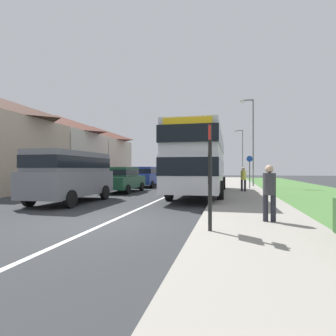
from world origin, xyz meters
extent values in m
plane|color=#2D3033|center=(0.00, 0.00, 0.00)|extent=(120.00, 120.00, 0.00)
cube|color=silver|center=(0.00, 8.00, 0.00)|extent=(0.14, 60.00, 0.01)
cube|color=gray|center=(4.20, 6.00, 0.06)|extent=(3.20, 68.00, 0.12)
cube|color=#BCBCC1|center=(1.79, 8.87, 1.32)|extent=(2.50, 10.65, 1.65)
cube|color=#BCBCC1|center=(1.79, 8.87, 2.92)|extent=(2.45, 10.44, 1.55)
cube|color=black|center=(1.79, 8.87, 1.65)|extent=(2.52, 10.71, 0.76)
cube|color=black|center=(1.79, 8.87, 3.00)|extent=(2.52, 10.71, 0.72)
cube|color=gold|center=(1.79, 3.60, 3.42)|extent=(2.00, 0.08, 0.44)
cylinder|color=black|center=(0.54, 12.17, 0.50)|extent=(0.30, 1.00, 1.00)
cylinder|color=black|center=(3.04, 12.17, 0.50)|extent=(0.30, 1.00, 1.00)
cylinder|color=black|center=(0.54, 5.94, 0.50)|extent=(0.30, 1.00, 1.00)
cylinder|color=black|center=(3.04, 5.94, 0.50)|extent=(0.30, 1.00, 1.00)
cube|color=slate|center=(-3.67, 4.00, 0.90)|extent=(1.95, 4.95, 1.09)
cube|color=slate|center=(-3.67, 4.00, 1.90)|extent=(1.72, 4.55, 0.89)
cube|color=black|center=(-3.67, 4.00, 1.85)|extent=(1.75, 4.60, 0.50)
cylinder|color=black|center=(-4.63, 5.54, 0.36)|extent=(0.20, 0.72, 0.72)
cylinder|color=black|center=(-2.72, 5.54, 0.36)|extent=(0.20, 0.72, 0.72)
cylinder|color=black|center=(-4.63, 2.47, 0.36)|extent=(0.20, 0.72, 0.72)
cylinder|color=black|center=(-2.72, 2.47, 0.36)|extent=(0.20, 0.72, 0.72)
cube|color=#19472D|center=(-3.50, 9.87, 0.68)|extent=(1.79, 4.39, 0.76)
cube|color=#19472D|center=(-3.50, 9.65, 1.37)|extent=(1.58, 2.42, 0.62)
cube|color=black|center=(-3.50, 9.65, 1.34)|extent=(1.61, 2.44, 0.35)
cylinder|color=black|center=(-4.38, 11.23, 0.30)|extent=(0.20, 0.60, 0.60)
cylinder|color=black|center=(-2.63, 11.23, 0.30)|extent=(0.20, 0.60, 0.60)
cylinder|color=black|center=(-4.38, 8.51, 0.30)|extent=(0.20, 0.60, 0.60)
cylinder|color=black|center=(-2.63, 8.51, 0.30)|extent=(0.20, 0.60, 0.60)
cube|color=navy|center=(-3.50, 15.11, 0.69)|extent=(1.78, 3.91, 0.79)
cube|color=navy|center=(-3.50, 14.92, 1.41)|extent=(1.57, 2.15, 0.64)
cube|color=black|center=(-3.50, 14.92, 1.38)|extent=(1.61, 2.17, 0.36)
cylinder|color=black|center=(-4.37, 16.33, 0.30)|extent=(0.20, 0.60, 0.60)
cylinder|color=black|center=(-2.62, 16.33, 0.30)|extent=(0.20, 0.60, 0.60)
cylinder|color=black|center=(-4.37, 13.90, 0.30)|extent=(0.20, 0.60, 0.60)
cylinder|color=black|center=(-2.62, 13.90, 0.30)|extent=(0.20, 0.60, 0.60)
cube|color=#B21E1E|center=(-3.62, 19.84, 0.68)|extent=(1.79, 4.14, 0.77)
cube|color=#B21E1E|center=(-3.62, 19.63, 1.38)|extent=(1.58, 2.28, 0.63)
cube|color=black|center=(-3.62, 19.63, 1.35)|extent=(1.61, 2.30, 0.35)
cylinder|color=black|center=(-4.50, 21.12, 0.30)|extent=(0.20, 0.60, 0.60)
cylinder|color=black|center=(-2.74, 21.12, 0.30)|extent=(0.20, 0.60, 0.60)
cylinder|color=black|center=(-4.50, 18.55, 0.30)|extent=(0.20, 0.60, 0.60)
cylinder|color=black|center=(-2.74, 18.55, 0.30)|extent=(0.20, 0.60, 0.60)
cylinder|color=#23232D|center=(4.41, 0.63, 0.42)|extent=(0.14, 0.14, 0.85)
cylinder|color=#23232D|center=(4.61, 0.63, 0.42)|extent=(0.14, 0.14, 0.85)
cylinder|color=#333338|center=(4.51, 0.63, 1.15)|extent=(0.34, 0.34, 0.60)
sphere|color=tan|center=(4.51, 0.63, 1.56)|extent=(0.22, 0.22, 0.22)
cylinder|color=#23232D|center=(4.25, 10.95, 0.42)|extent=(0.14, 0.14, 0.85)
cylinder|color=#23232D|center=(4.45, 10.95, 0.42)|extent=(0.14, 0.14, 0.85)
cylinder|color=#D1C14C|center=(4.35, 10.95, 1.15)|extent=(0.34, 0.34, 0.60)
sphere|color=tan|center=(4.35, 10.95, 1.56)|extent=(0.22, 0.22, 0.22)
cylinder|color=black|center=(3.00, -0.86, 1.30)|extent=(0.09, 0.09, 2.60)
cube|color=red|center=(3.00, -0.86, 2.40)|extent=(0.04, 0.44, 0.32)
cube|color=black|center=(3.00, -0.84, 1.55)|extent=(0.06, 0.52, 0.68)
cylinder|color=slate|center=(4.93, 13.69, 1.05)|extent=(0.08, 0.08, 2.10)
cylinder|color=blue|center=(4.93, 13.69, 2.30)|extent=(0.44, 0.03, 0.44)
cylinder|color=slate|center=(5.41, 16.42, 3.68)|extent=(0.12, 0.12, 7.35)
cube|color=slate|center=(4.96, 16.42, 7.30)|extent=(0.90, 0.10, 0.10)
cube|color=silver|center=(4.51, 16.42, 7.23)|extent=(0.36, 0.20, 0.14)
cylinder|color=slate|center=(5.26, 31.28, 3.42)|extent=(0.12, 0.12, 6.85)
cube|color=slate|center=(4.81, 31.28, 6.80)|extent=(0.90, 0.10, 0.10)
cube|color=silver|center=(4.36, 31.28, 6.73)|extent=(0.36, 0.20, 0.14)
cube|color=beige|center=(-12.25, 15.14, 2.42)|extent=(7.35, 6.70, 4.84)
pyramid|color=brown|center=(-12.25, 15.14, 5.70)|extent=(7.35, 6.70, 1.73)
cube|color=beige|center=(-12.25, 21.98, 2.42)|extent=(7.35, 6.70, 4.84)
pyramid|color=brown|center=(-12.25, 21.98, 5.70)|extent=(7.35, 6.70, 1.73)
camera|label=1|loc=(3.43, -7.27, 1.57)|focal=29.19mm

